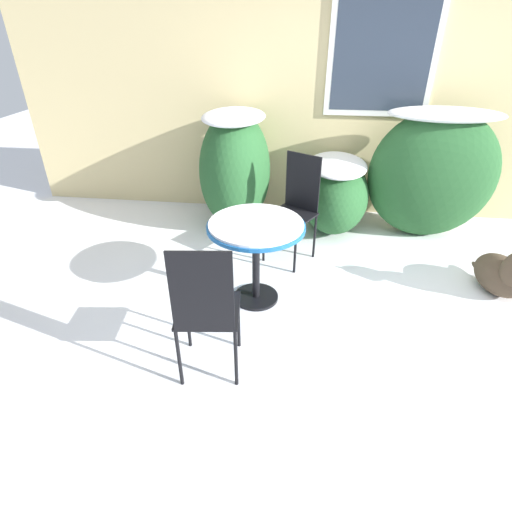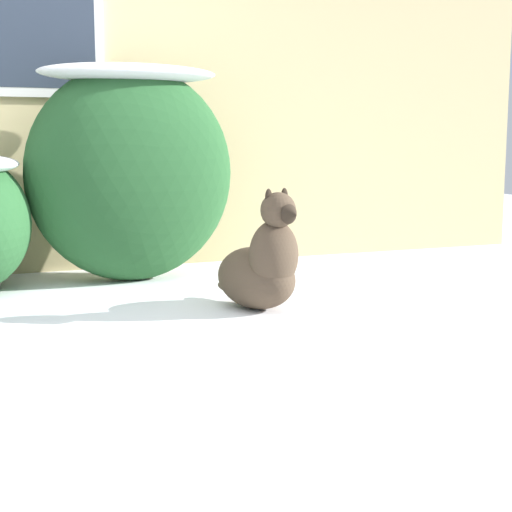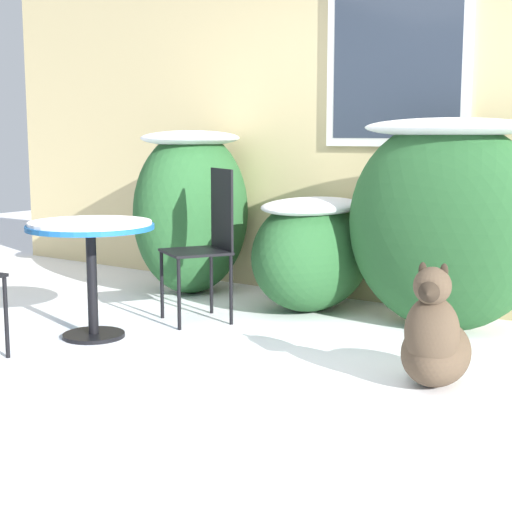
% 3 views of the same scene
% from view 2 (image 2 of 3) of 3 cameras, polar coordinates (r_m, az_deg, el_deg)
% --- Properties ---
extents(ground_plane, '(16.00, 16.00, 0.00)m').
position_cam_2_polar(ground_plane, '(3.33, -14.23, -7.26)').
color(ground_plane, white).
extents(house_wall, '(8.00, 0.10, 3.20)m').
position_cam_2_polar(house_wall, '(5.45, -18.06, 15.81)').
color(house_wall, '#D1BC84').
rests_on(house_wall, ground_plane).
extents(shrub_right, '(1.30, 0.68, 1.35)m').
position_cam_2_polar(shrub_right, '(4.97, -9.10, 6.35)').
color(shrub_right, '#235128').
rests_on(shrub_right, ground_plane).
extents(dog, '(0.46, 0.70, 0.65)m').
position_cam_2_polar(dog, '(4.09, 0.42, -0.83)').
color(dog, '#4C3D2D').
rests_on(dog, ground_plane).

